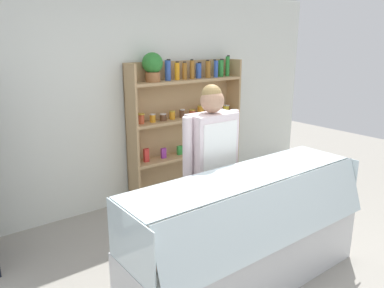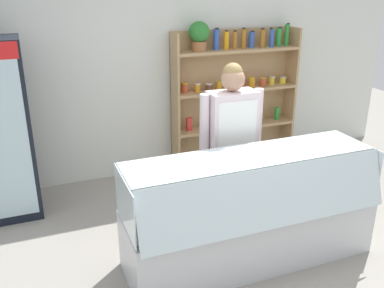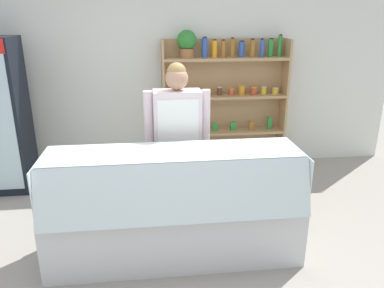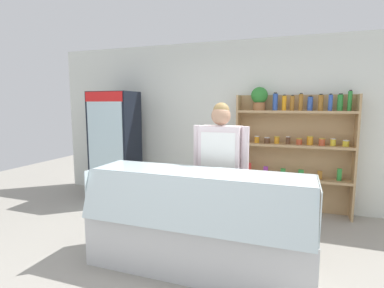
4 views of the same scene
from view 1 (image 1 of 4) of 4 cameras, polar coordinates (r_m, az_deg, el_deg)
back_wall at (r=4.77m, az=-11.34°, el=6.47°), size 6.80×0.10×2.70m
shelving_unit at (r=5.09m, az=-1.51°, el=4.41°), size 1.72×0.29×1.94m
deli_display_case at (r=3.40m, az=8.26°, el=-15.90°), size 2.24×0.74×1.01m
shop_clerk at (r=3.55m, az=3.03°, el=-1.97°), size 0.65×0.25×1.69m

